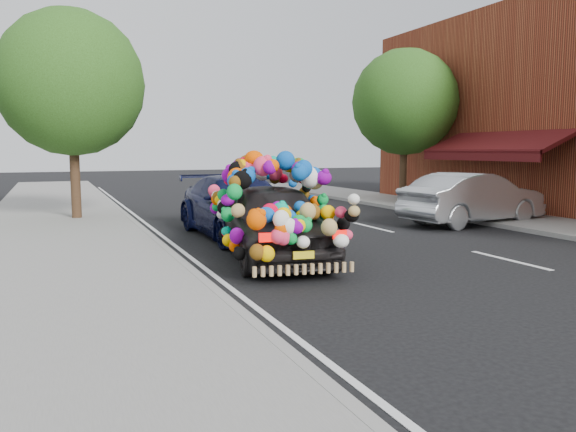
% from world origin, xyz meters
% --- Properties ---
extents(ground, '(100.00, 100.00, 0.00)m').
position_xyz_m(ground, '(0.00, 0.00, 0.00)').
color(ground, black).
rests_on(ground, ground).
extents(sidewalk, '(4.00, 60.00, 0.12)m').
position_xyz_m(sidewalk, '(-4.30, 0.00, 0.06)').
color(sidewalk, gray).
rests_on(sidewalk, ground).
extents(kerb, '(0.15, 60.00, 0.13)m').
position_xyz_m(kerb, '(-2.35, 0.00, 0.07)').
color(kerb, gray).
rests_on(kerb, ground).
extents(footpath_far, '(3.00, 40.00, 0.12)m').
position_xyz_m(footpath_far, '(8.20, 3.00, 0.06)').
color(footpath_far, gray).
rests_on(footpath_far, ground).
extents(lane_markings, '(6.00, 50.00, 0.01)m').
position_xyz_m(lane_markings, '(3.60, 0.00, 0.01)').
color(lane_markings, silver).
rests_on(lane_markings, ground).
extents(tree_near_sidewalk, '(4.20, 4.20, 6.13)m').
position_xyz_m(tree_near_sidewalk, '(-3.80, 9.50, 4.02)').
color(tree_near_sidewalk, '#332114').
rests_on(tree_near_sidewalk, ground).
extents(tree_far_b, '(4.00, 4.00, 5.90)m').
position_xyz_m(tree_far_b, '(8.00, 10.00, 3.89)').
color(tree_far_b, '#332114').
rests_on(tree_far_b, ground).
extents(plush_art_car, '(2.81, 4.85, 2.14)m').
position_xyz_m(plush_art_car, '(-0.52, 1.95, 1.10)').
color(plush_art_car, black).
rests_on(plush_art_car, ground).
extents(navy_sedan, '(2.17, 5.16, 1.49)m').
position_xyz_m(navy_sedan, '(-0.26, 4.86, 0.74)').
color(navy_sedan, '#090D33').
rests_on(navy_sedan, ground).
extents(silver_hatchback, '(4.64, 2.14, 1.47)m').
position_xyz_m(silver_hatchback, '(6.60, 4.49, 0.74)').
color(silver_hatchback, '#AAADB1').
rests_on(silver_hatchback, ground).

